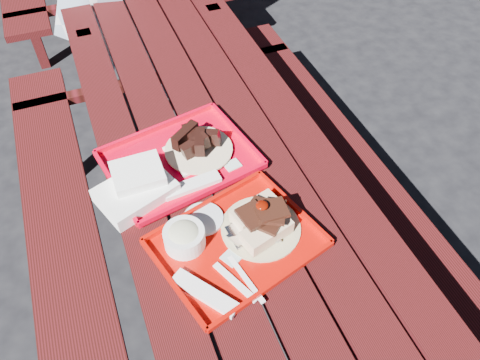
{
  "coord_description": "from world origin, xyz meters",
  "views": [
    {
      "loc": [
        -0.33,
        -1.0,
        1.85
      ],
      "look_at": [
        0.0,
        -0.15,
        0.82
      ],
      "focal_mm": 35.0,
      "sensor_mm": 36.0,
      "label": 1
    }
  ],
  "objects": [
    {
      "name": "ground",
      "position": [
        0.0,
        0.0,
        0.0
      ],
      "size": [
        60.0,
        60.0,
        0.0
      ],
      "primitive_type": "plane",
      "color": "black",
      "rests_on": "ground"
    },
    {
      "name": "picnic_table_near",
      "position": [
        -0.0,
        0.0,
        0.56
      ],
      "size": [
        1.41,
        2.4,
        0.75
      ],
      "color": "#400C10",
      "rests_on": "ground"
    },
    {
      "name": "near_tray",
      "position": [
        -0.08,
        -0.3,
        0.78
      ],
      "size": [
        0.5,
        0.44,
        0.14
      ],
      "color": "#B40C04",
      "rests_on": "picnic_table_near"
    },
    {
      "name": "far_tray",
      "position": [
        -0.14,
        0.04,
        0.77
      ],
      "size": [
        0.51,
        0.43,
        0.08
      ],
      "color": "red",
      "rests_on": "picnic_table_near"
    },
    {
      "name": "white_cloth",
      "position": [
        -0.29,
        -0.04,
        0.79
      ],
      "size": [
        0.26,
        0.22,
        0.09
      ],
      "color": "white",
      "rests_on": "picnic_table_near"
    }
  ]
}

